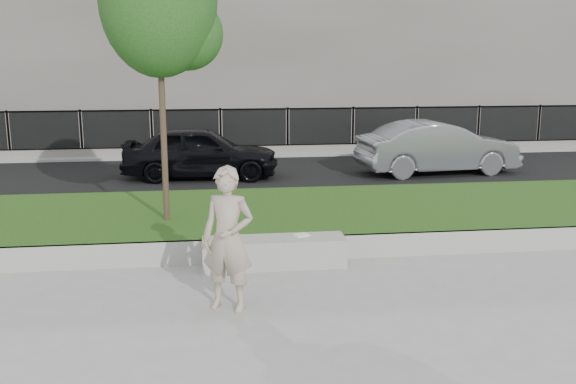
{
  "coord_description": "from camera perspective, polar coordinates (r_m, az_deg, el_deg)",
  "views": [
    {
      "loc": [
        -1.13,
        -8.91,
        3.31
      ],
      "look_at": [
        0.2,
        1.2,
        1.12
      ],
      "focal_mm": 40.0,
      "sensor_mm": 36.0,
      "label": 1
    }
  ],
  "objects": [
    {
      "name": "book",
      "position": [
        10.29,
        1.19,
        -3.85
      ],
      "size": [
        0.28,
        0.25,
        0.03
      ],
      "primitive_type": "cube",
      "rotation": [
        0.0,
        0.0,
        0.44
      ],
      "color": "white",
      "rests_on": "stone_bench"
    },
    {
      "name": "iron_fence",
      "position": [
        21.12,
        -4.35,
        4.57
      ],
      "size": [
        32.0,
        0.3,
        1.5
      ],
      "color": "slate",
      "rests_on": "far_pavement"
    },
    {
      "name": "car_dark",
      "position": [
        17.39,
        -7.78,
        3.54
      ],
      "size": [
        4.23,
        1.92,
        1.41
      ],
      "primitive_type": "imported",
      "rotation": [
        0.0,
        0.0,
        1.51
      ],
      "color": "black",
      "rests_on": "street"
    },
    {
      "name": "stone_bench",
      "position": [
        10.24,
        -1.24,
        -5.36
      ],
      "size": [
        2.26,
        0.57,
        0.46
      ],
      "primitive_type": "cube",
      "color": "gray",
      "rests_on": "ground"
    },
    {
      "name": "young_tree",
      "position": [
        11.46,
        -11.06,
        15.91
      ],
      "size": [
        2.08,
        1.99,
        5.1
      ],
      "color": "#38281C",
      "rests_on": "grass_bank"
    },
    {
      "name": "car_silver",
      "position": [
        18.4,
        13.16,
        3.88
      ],
      "size": [
        4.57,
        1.99,
        1.46
      ],
      "primitive_type": "imported",
      "rotation": [
        0.0,
        0.0,
        1.67
      ],
      "color": "gray",
      "rests_on": "street"
    },
    {
      "name": "man",
      "position": [
        8.4,
        -5.36,
        -4.18
      ],
      "size": [
        0.82,
        0.69,
        1.91
      ],
      "primitive_type": "imported",
      "rotation": [
        0.0,
        0.0,
        -0.4
      ],
      "color": "tan",
      "rests_on": "ground"
    },
    {
      "name": "building_facade",
      "position": [
        28.98,
        -5.42,
        15.42
      ],
      "size": [
        34.0,
        10.0,
        10.0
      ],
      "primitive_type": "cube",
      "color": "#5D5851",
      "rests_on": "ground"
    },
    {
      "name": "street",
      "position": [
        17.75,
        -3.69,
        1.43
      ],
      "size": [
        34.0,
        7.0,
        0.04
      ],
      "primitive_type": "cube",
      "color": "black",
      "rests_on": "ground"
    },
    {
      "name": "far_pavement",
      "position": [
        22.18,
        -4.48,
        3.67
      ],
      "size": [
        34.0,
        3.0,
        0.12
      ],
      "primitive_type": "cube",
      "color": "gray",
      "rests_on": "ground"
    },
    {
      "name": "grass_bank",
      "position": [
        12.36,
        -1.99,
        -2.45
      ],
      "size": [
        34.0,
        4.0,
        0.4
      ],
      "primitive_type": "cube",
      "color": "black",
      "rests_on": "ground"
    },
    {
      "name": "grass_kerb",
      "position": [
        10.48,
        -0.95,
        -5.12
      ],
      "size": [
        34.0,
        0.08,
        0.4
      ],
      "primitive_type": "cube",
      "color": "gray",
      "rests_on": "ground"
    },
    {
      "name": "ground",
      "position": [
        9.57,
        -0.23,
        -8.1
      ],
      "size": [
        90.0,
        90.0,
        0.0
      ],
      "primitive_type": "plane",
      "color": "gray",
      "rests_on": "ground"
    }
  ]
}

